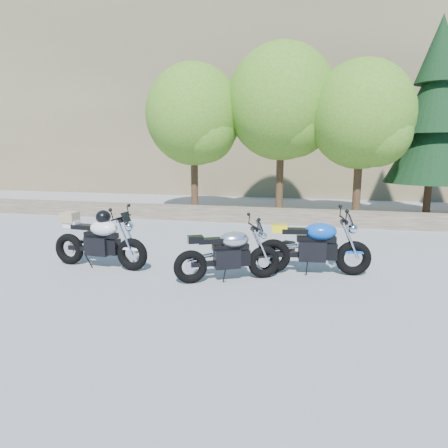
{
  "coord_description": "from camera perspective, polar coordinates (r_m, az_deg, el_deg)",
  "views": [
    {
      "loc": [
        2.35,
        -7.85,
        2.43
      ],
      "look_at": [
        0.2,
        1.0,
        0.75
      ],
      "focal_mm": 32.0,
      "sensor_mm": 36.0,
      "label": 1
    }
  ],
  "objects": [
    {
      "name": "silver_bike",
      "position": [
        7.51,
        0.67,
        -4.4
      ],
      "size": [
        1.9,
        1.07,
        1.03
      ],
      "rotation": [
        0.0,
        0.0,
        0.47
      ],
      "color": "black",
      "rests_on": "ground"
    },
    {
      "name": "tree_decid_mid",
      "position": [
        15.53,
        8.59,
        16.28
      ],
      "size": [
        4.08,
        4.08,
        6.24
      ],
      "color": "#382314",
      "rests_on": "ground"
    },
    {
      "name": "tree_decid_left",
      "position": [
        15.76,
        -4.04,
        14.8
      ],
      "size": [
        3.67,
        3.67,
        5.62
      ],
      "color": "#382314",
      "rests_on": "ground"
    },
    {
      "name": "backpack",
      "position": [
        9.45,
        9.18,
        -3.53
      ],
      "size": [
        0.3,
        0.28,
        0.34
      ],
      "rotation": [
        0.0,
        0.0,
        -0.37
      ],
      "color": "black",
      "rests_on": "ground"
    },
    {
      "name": "hillside",
      "position": [
        36.21,
        15.32,
        18.14
      ],
      "size": [
        80.0,
        30.0,
        15.0
      ],
      "primitive_type": "cube",
      "color": "brown",
      "rests_on": "ground"
    },
    {
      "name": "stone_wall",
      "position": [
        13.72,
        3.62,
        1.29
      ],
      "size": [
        22.0,
        0.55,
        0.5
      ],
      "primitive_type": "cube",
      "color": "brown",
      "rests_on": "ground"
    },
    {
      "name": "ground",
      "position": [
        8.54,
        -2.9,
        -6.08
      ],
      "size": [
        90.0,
        90.0,
        0.0
      ],
      "primitive_type": "plane",
      "color": "#929297",
      "rests_on": "ground"
    },
    {
      "name": "white_bike",
      "position": [
        8.73,
        -17.45,
        -2.11
      ],
      "size": [
        2.22,
        0.7,
        1.23
      ],
      "rotation": [
        0.0,
        0.0,
        -0.07
      ],
      "color": "black",
      "rests_on": "ground"
    },
    {
      "name": "blue_bike",
      "position": [
        8.09,
        12.74,
        -3.22
      ],
      "size": [
        2.26,
        0.72,
        1.14
      ],
      "rotation": [
        0.0,
        0.0,
        0.13
      ],
      "color": "black",
      "rests_on": "ground"
    },
    {
      "name": "tree_decid_right",
      "position": [
        14.88,
        19.44,
        13.99
      ],
      "size": [
        3.54,
        3.54,
        5.41
      ],
      "color": "#382314",
      "rests_on": "ground"
    },
    {
      "name": "conifer_near",
      "position": [
        16.55,
        27.91,
        13.6
      ],
      "size": [
        3.17,
        3.17,
        7.06
      ],
      "color": "#382314",
      "rests_on": "ground"
    }
  ]
}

